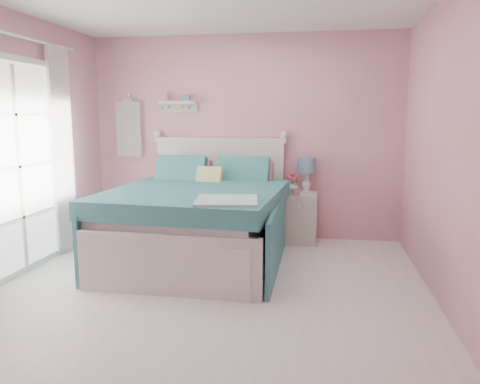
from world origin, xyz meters
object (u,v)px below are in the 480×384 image
(nightstand, at_px, (299,218))
(table_lamp, at_px, (307,168))
(vase, at_px, (292,186))
(teacup, at_px, (296,192))
(bed, at_px, (200,222))

(nightstand, relative_size, table_lamp, 1.44)
(vase, relative_size, teacup, 1.65)
(nightstand, xyz_separation_m, vase, (-0.10, 0.01, 0.39))
(nightstand, height_order, vase, vase)
(bed, xyz_separation_m, nightstand, (1.06, 0.89, -0.11))
(nightstand, distance_m, teacup, 0.38)
(bed, distance_m, table_lamp, 1.58)
(nightstand, bearing_deg, bed, -139.99)
(table_lamp, height_order, vase, table_lamp)
(bed, xyz_separation_m, teacup, (1.01, 0.74, 0.24))
(vase, bearing_deg, teacup, -71.08)
(bed, xyz_separation_m, table_lamp, (1.13, 0.98, 0.51))
(table_lamp, height_order, teacup, table_lamp)
(vase, bearing_deg, bed, -136.99)
(table_lamp, xyz_separation_m, teacup, (-0.12, -0.24, -0.27))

